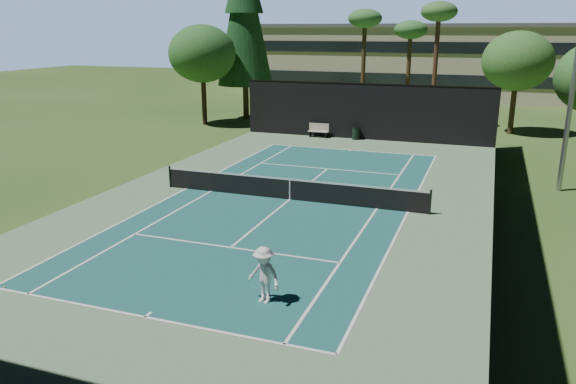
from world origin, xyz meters
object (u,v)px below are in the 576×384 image
Objects in this scene: tennis_ball_a at (4,287)px; tennis_ball_c at (358,192)px; tennis_ball_d at (240,167)px; player at (264,275)px; park_bench at (319,130)px; tennis_ball_b at (246,184)px; trash_bin at (356,133)px; tennis_net at (290,188)px.

tennis_ball_c is (7.86, 14.05, 0.00)m from tennis_ball_a.
player is at bearing -63.04° from tennis_ball_d.
tennis_ball_a is at bearing -93.73° from park_bench.
tennis_ball_b is 0.05× the size of park_bench.
tennis_ball_d is at bearing -111.55° from trash_bin.
player is 1.82× the size of trash_bin.
tennis_ball_d is (0.34, 16.73, 0.01)m from tennis_ball_a.
tennis_ball_c is 0.93× the size of tennis_ball_d.
tennis_net is 16.00m from park_bench.
tennis_ball_d is (-1.83, 3.24, -0.00)m from tennis_ball_b.
player reaches higher than tennis_ball_b.
player is at bearing -63.75° from tennis_ball_b.
player is (2.75, -9.90, 0.30)m from tennis_net.
tennis_ball_b reaches higher than tennis_ball_a.
park_bench is at bearing 120.75° from player.
trash_bin reaches higher than tennis_ball_d.
tennis_ball_d is at bearing 160.41° from tennis_ball_c.
tennis_ball_c is at bearing 60.77° from tennis_ball_a.
tennis_ball_a is (-5.13, -11.79, -0.53)m from tennis_net.
tennis_ball_c is at bearing 39.65° from tennis_net.
trash_bin reaches higher than tennis_ball_c.
park_bench is (1.79, 27.44, 0.52)m from tennis_ball_a.
tennis_net reaches higher than tennis_ball_c.
tennis_ball_c is (5.69, 0.57, -0.00)m from tennis_ball_b.
tennis_ball_c is 7.98m from tennis_ball_d.
tennis_ball_b is at bearing -174.31° from tennis_ball_c.
tennis_ball_b is 14.21m from trash_bin.
tennis_ball_d is 11.57m from trash_bin.
tennis_ball_c is at bearing 5.69° from tennis_ball_b.
player is 8.15m from tennis_ball_a.
tennis_net is 171.02× the size of tennis_ball_b.
tennis_net reaches higher than park_bench.
tennis_ball_b is at bearing -88.44° from park_bench.
tennis_net reaches higher than tennis_ball_b.
tennis_net is 8.60× the size of park_bench.
trash_bin reaches higher than tennis_ball_b.
player reaches higher than tennis_ball_c.
tennis_ball_c is at bearing -65.61° from park_bench.
tennis_ball_a is at bearing -119.23° from tennis_ball_c.
tennis_ball_a is at bearing -91.17° from tennis_ball_d.
park_bench is (1.45, 10.71, 0.51)m from tennis_ball_d.
player reaches higher than tennis_ball_a.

